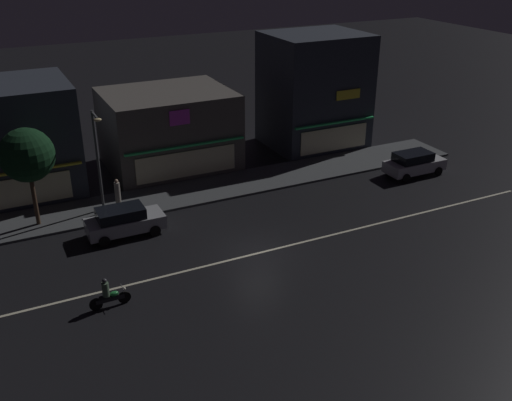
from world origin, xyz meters
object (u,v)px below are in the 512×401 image
Objects in this scene: pedestrian_on_sidewalk at (118,195)px; traffic_cone at (119,221)px; parked_car_trailing at (124,221)px; motorcycle_lead at (108,295)px; streetlamp_mid at (98,153)px; parked_car_near_kerb at (414,163)px.

pedestrian_on_sidewalk is 2.11m from traffic_cone.
pedestrian_on_sidewalk reaches higher than parked_car_trailing.
motorcycle_lead is at bearing -106.87° from traffic_cone.
streetlamp_mid reaches higher than motorcycle_lead.
pedestrian_on_sidewalk is 0.46× the size of parked_car_trailing.
parked_car_trailing is at bearing -83.00° from streetlamp_mid.
parked_car_trailing is 2.26× the size of motorcycle_lead.
parked_car_near_kerb is 23.83m from motorcycle_lead.
motorcycle_lead is 3.45× the size of traffic_cone.
parked_car_near_kerb is at bearing -3.79° from traffic_cone.
traffic_cone is (2.37, 7.83, -0.36)m from motorcycle_lead.
parked_car_trailing is 7.82× the size of traffic_cone.
motorcycle_lead is (-2.88, -9.71, -0.44)m from pedestrian_on_sidewalk.
traffic_cone is (0.35, -2.04, -3.60)m from streetlamp_mid.
motorcycle_lead is at bearing -101.61° from streetlamp_mid.
traffic_cone is at bearing -80.38° from streetlamp_mid.
pedestrian_on_sidewalk reaches higher than traffic_cone.
parked_car_near_kerb and parked_car_trailing have the same top height.
traffic_cone is (-0.06, 1.26, -0.59)m from parked_car_trailing.
pedestrian_on_sidewalk is at bearing 74.89° from traffic_cone.
pedestrian_on_sidewalk is (0.85, -0.16, -2.81)m from streetlamp_mid.
parked_car_near_kerb is (20.90, -3.41, -3.01)m from streetlamp_mid.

